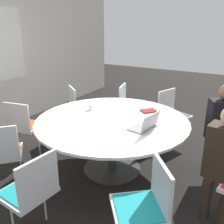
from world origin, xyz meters
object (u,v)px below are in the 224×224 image
(coffee_cup, at_px, (91,107))
(chair_7, at_px, (31,188))
(chair_5, at_px, (24,123))
(handbag, at_px, (99,119))
(chair_3, at_px, (129,104))
(chair_8, at_px, (146,202))
(chair_2, at_px, (172,111))
(spiral_notebook, at_px, (149,111))
(chair_4, at_px, (80,105))
(chair_6, at_px, (2,151))
(laptop, at_px, (146,125))
(person_1, at_px, (222,123))

(coffee_cup, bearing_deg, chair_7, -165.57)
(chair_5, xyz_separation_m, handbag, (1.54, -0.32, -0.39))
(chair_3, height_order, chair_8, same)
(chair_2, xyz_separation_m, spiral_notebook, (-0.78, 0.11, 0.23))
(handbag, bearing_deg, chair_5, 168.19)
(chair_5, distance_m, chair_8, 2.35)
(chair_4, relative_size, handbag, 2.43)
(chair_3, relative_size, chair_6, 1.00)
(chair_2, relative_size, chair_8, 1.00)
(chair_6, relative_size, handbag, 2.43)
(chair_3, bearing_deg, chair_5, -43.83)
(chair_7, distance_m, spiral_notebook, 1.94)
(chair_8, bearing_deg, chair_4, 9.55)
(spiral_notebook, distance_m, handbag, 1.61)
(coffee_cup, bearing_deg, chair_3, -2.71)
(coffee_cup, distance_m, handbag, 1.35)
(chair_5, bearing_deg, handbag, 67.47)
(chair_4, relative_size, laptop, 2.39)
(chair_2, height_order, handbag, chair_2)
(laptop, bearing_deg, chair_6, -46.19)
(coffee_cup, xyz_separation_m, handbag, (1.04, 0.56, -0.65))
(chair_3, height_order, coffee_cup, chair_3)
(chair_4, bearing_deg, chair_5, -63.13)
(chair_8, distance_m, handbag, 2.97)
(person_1, xyz_separation_m, spiral_notebook, (-0.13, 0.96, 0.04))
(chair_8, bearing_deg, laptop, -15.64)
(chair_4, xyz_separation_m, coffee_cup, (-0.60, -0.68, 0.26))
(chair_2, bearing_deg, chair_7, 10.40)
(chair_3, relative_size, chair_7, 1.00)
(chair_7, height_order, person_1, person_1)
(chair_2, distance_m, chair_4, 1.63)
(laptop, xyz_separation_m, spiral_notebook, (0.61, 0.21, -0.04))
(chair_5, bearing_deg, chair_7, -50.08)
(chair_2, relative_size, spiral_notebook, 3.41)
(coffee_cup, bearing_deg, chair_5, 119.39)
(chair_4, height_order, chair_7, same)
(chair_6, relative_size, spiral_notebook, 3.41)
(chair_3, relative_size, handbag, 2.43)
(person_1, distance_m, laptop, 1.06)
(person_1, bearing_deg, handbag, -41.96)
(chair_6, relative_size, coffee_cup, 10.26)
(chair_4, bearing_deg, laptop, 9.65)
(chair_6, bearing_deg, chair_2, 14.34)
(laptop, bearing_deg, chair_2, -166.48)
(spiral_notebook, bearing_deg, chair_2, -7.83)
(chair_6, bearing_deg, person_1, -8.44)
(chair_4, distance_m, chair_6, 1.83)
(chair_7, relative_size, person_1, 0.71)
(chair_5, bearing_deg, chair_2, 32.35)
(chair_3, relative_size, chair_5, 1.00)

